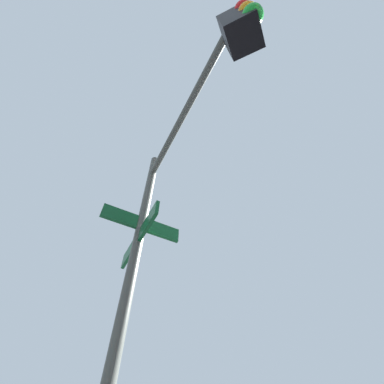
{
  "coord_description": "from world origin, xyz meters",
  "views": [
    {
      "loc": [
        -5.53,
        -5.9,
        1.39
      ],
      "look_at": [
        -6.97,
        -6.54,
        3.31
      ],
      "focal_mm": 23.95,
      "sensor_mm": 36.0,
      "label": 1
    }
  ],
  "objects": [
    {
      "name": "traffic_signal_near",
      "position": [
        -6.73,
        -6.56,
        3.53
      ],
      "size": [
        1.96,
        2.42,
        5.05
      ],
      "color": "#474C47",
      "rests_on": "ground_plane"
    }
  ]
}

